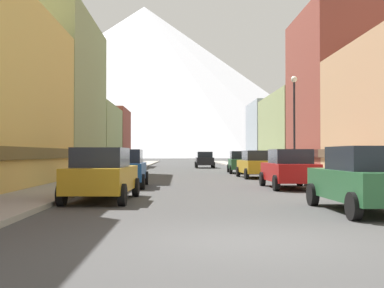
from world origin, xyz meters
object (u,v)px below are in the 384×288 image
(pedestrian_0, at_px, (284,163))
(streetlamp_right, at_px, (294,111))
(car_right_2, at_px, (256,164))
(car_driving_0, at_px, (205,160))
(potted_plant_0, at_px, (367,174))
(car_right_1, at_px, (289,169))
(trash_bin_right, at_px, (380,179))
(car_right_0, at_px, (365,179))
(car_left_1, at_px, (125,168))
(car_right_3, at_px, (241,162))
(car_left_0, at_px, (102,174))

(pedestrian_0, distance_m, streetlamp_right, 7.49)
(car_right_2, relative_size, car_driving_0, 1.01)
(car_driving_0, height_order, pedestrian_0, pedestrian_0)
(potted_plant_0, height_order, pedestrian_0, pedestrian_0)
(car_right_1, distance_m, car_right_2, 9.34)
(trash_bin_right, bearing_deg, car_right_0, -116.68)
(car_left_1, bearing_deg, car_right_3, 64.67)
(streetlamp_right, bearing_deg, car_left_0, -129.73)
(car_driving_0, bearing_deg, pedestrian_0, -76.30)
(pedestrian_0, bearing_deg, car_right_3, 116.39)
(car_left_1, xyz_separation_m, car_right_2, (7.60, 8.30, 0.00))
(car_left_1, xyz_separation_m, car_right_0, (7.60, -10.00, 0.00))
(pedestrian_0, bearing_deg, car_left_0, -119.46)
(car_driving_0, distance_m, streetlamp_right, 26.32)
(car_right_3, relative_size, car_driving_0, 1.02)
(trash_bin_right, bearing_deg, pedestrian_0, 90.36)
(car_left_1, xyz_separation_m, car_right_1, (7.60, -1.04, 0.00))
(car_right_2, xyz_separation_m, car_driving_0, (-2.20, 21.91, 0.00))
(car_left_1, bearing_deg, car_right_1, -7.80)
(car_right_2, bearing_deg, car_left_1, -132.48)
(car_left_0, height_order, potted_plant_0, car_left_0)
(car_driving_0, height_order, streetlamp_right, streetlamp_right)
(car_left_1, height_order, trash_bin_right, car_left_1)
(car_right_1, bearing_deg, streetlamp_right, 73.95)
(car_right_0, height_order, car_right_1, same)
(car_left_0, distance_m, car_driving_0, 37.27)
(potted_plant_0, bearing_deg, trash_bin_right, -102.72)
(car_right_2, xyz_separation_m, streetlamp_right, (1.55, -3.95, 3.09))
(car_right_0, relative_size, car_right_1, 1.01)
(car_right_3, relative_size, trash_bin_right, 4.57)
(car_right_1, relative_size, car_driving_0, 1.00)
(car_left_1, distance_m, car_right_2, 11.26)
(car_left_0, xyz_separation_m, car_right_3, (7.60, 22.73, 0.00))
(car_left_1, bearing_deg, car_right_0, -52.78)
(car_right_1, bearing_deg, car_left_0, -143.51)
(pedestrian_0, bearing_deg, streetlamp_right, -97.56)
(car_right_3, distance_m, trash_bin_right, 21.15)
(car_right_0, relative_size, car_driving_0, 1.01)
(car_right_1, distance_m, pedestrian_0, 12.42)
(car_right_3, bearing_deg, car_driving_0, 98.85)
(car_left_0, relative_size, car_driving_0, 1.01)
(car_left_0, bearing_deg, streetlamp_right, 50.27)
(car_driving_0, distance_m, pedestrian_0, 19.64)
(car_left_1, distance_m, car_right_0, 12.56)
(car_left_1, relative_size, car_right_1, 1.01)
(car_left_0, height_order, car_right_2, same)
(pedestrian_0, bearing_deg, car_right_0, -96.61)
(car_right_1, xyz_separation_m, potted_plant_0, (3.20, -1.01, -0.23))
(car_left_1, bearing_deg, car_right_2, 47.52)
(car_right_1, height_order, streetlamp_right, streetlamp_right)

